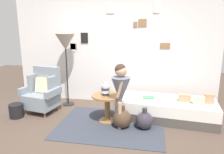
{
  "coord_description": "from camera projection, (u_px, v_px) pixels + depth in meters",
  "views": [
    {
      "loc": [
        0.89,
        -3.0,
        1.81
      ],
      "look_at": [
        0.15,
        0.95,
        0.85
      ],
      "focal_mm": 34.06,
      "sensor_mm": 36.0,
      "label": 1
    }
  ],
  "objects": [
    {
      "name": "rug",
      "position": [
        111.0,
        125.0,
        4.0
      ],
      "size": [
        1.95,
        1.5,
        0.01
      ],
      "primitive_type": "cube",
      "color": "#333842",
      "rests_on": "ground"
    },
    {
      "name": "pillow_mid",
      "position": [
        199.0,
        101.0,
        3.91
      ],
      "size": [
        0.22,
        0.16,
        0.15
      ],
      "primitive_type": "cube",
      "rotation": [
        0.0,
        0.0,
        -0.25
      ],
      "color": "beige",
      "rests_on": "daybed"
    },
    {
      "name": "daybed",
      "position": [
        166.0,
        109.0,
        4.24
      ],
      "size": [
        1.97,
        0.99,
        0.4
      ],
      "color": "#4C4742",
      "rests_on": "ground"
    },
    {
      "name": "ground_plane",
      "position": [
        92.0,
        141.0,
        3.45
      ],
      "size": [
        12.0,
        12.0,
        0.0
      ],
      "primitive_type": "plane",
      "color": "#4C3D33"
    },
    {
      "name": "pillow_head",
      "position": [
        209.0,
        99.0,
        3.96
      ],
      "size": [
        0.19,
        0.15,
        0.19
      ],
      "primitive_type": "cube",
      "rotation": [
        0.0,
        0.0,
        -0.16
      ],
      "color": "tan",
      "rests_on": "daybed"
    },
    {
      "name": "armchair",
      "position": [
        43.0,
        92.0,
        4.57
      ],
      "size": [
        0.83,
        0.68,
        0.97
      ],
      "color": "olive",
      "rests_on": "ground"
    },
    {
      "name": "person_child",
      "position": [
        121.0,
        88.0,
        3.71
      ],
      "size": [
        0.34,
        0.34,
        1.19
      ],
      "color": "tan",
      "rests_on": "ground"
    },
    {
      "name": "book_on_daybed",
      "position": [
        149.0,
        98.0,
        4.27
      ],
      "size": [
        0.23,
        0.18,
        0.03
      ],
      "primitive_type": "cube",
      "rotation": [
        0.0,
        0.0,
        0.1
      ],
      "color": "#489561",
      "rests_on": "daybed"
    },
    {
      "name": "side_table",
      "position": [
        107.0,
        102.0,
        4.08
      ],
      "size": [
        0.59,
        0.59,
        0.54
      ],
      "color": "olive",
      "rests_on": "ground"
    },
    {
      "name": "demijohn_near",
      "position": [
        122.0,
        119.0,
        3.87
      ],
      "size": [
        0.34,
        0.34,
        0.43
      ],
      "color": "#473323",
      "rests_on": "ground"
    },
    {
      "name": "floor_lamp",
      "position": [
        65.0,
        44.0,
        4.74
      ],
      "size": [
        0.43,
        0.43,
        1.66
      ],
      "color": "black",
      "rests_on": "ground"
    },
    {
      "name": "pillow_back",
      "position": [
        184.0,
        98.0,
        4.08
      ],
      "size": [
        0.22,
        0.13,
        0.14
      ],
      "primitive_type": "cube",
      "rotation": [
        0.0,
        0.0,
        -0.05
      ],
      "color": "tan",
      "rests_on": "daybed"
    },
    {
      "name": "magazine_basket",
      "position": [
        16.0,
        111.0,
        4.32
      ],
      "size": [
        0.28,
        0.28,
        0.28
      ],
      "primitive_type": "cylinder",
      "color": "black",
      "rests_on": "ground"
    },
    {
      "name": "demijohn_far",
      "position": [
        144.0,
        120.0,
        3.83
      ],
      "size": [
        0.32,
        0.32,
        0.4
      ],
      "color": "#332D38",
      "rests_on": "ground"
    },
    {
      "name": "vase_striped",
      "position": [
        105.0,
        90.0,
        4.01
      ],
      "size": [
        0.16,
        0.16,
        0.26
      ],
      "color": "#2D384C",
      "rests_on": "side_table"
    },
    {
      "name": "gallery_wall",
      "position": [
        114.0,
        49.0,
        5.01
      ],
      "size": [
        4.8,
        0.12,
        2.6
      ],
      "color": "silver",
      "rests_on": "ground"
    }
  ]
}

